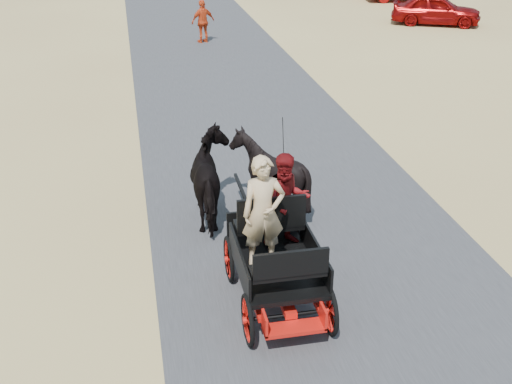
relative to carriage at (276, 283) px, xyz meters
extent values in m
imported|color=black|center=(-0.55, 3.00, 0.49)|extent=(0.91, 2.01, 1.70)
imported|color=black|center=(0.55, 3.00, 0.49)|extent=(1.37, 1.54, 1.70)
imported|color=tan|center=(-0.20, 0.05, 1.26)|extent=(0.66, 0.43, 1.80)
imported|color=#660C0F|center=(0.30, 0.60, 1.15)|extent=(0.77, 0.60, 1.58)
imported|color=red|center=(1.15, 18.25, 0.50)|extent=(1.09, 0.74, 1.73)
imported|color=maroon|center=(12.15, 19.74, 0.32)|extent=(4.31, 3.15, 1.36)
camera|label=1|loc=(-1.99, -8.27, 5.78)|focal=45.00mm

